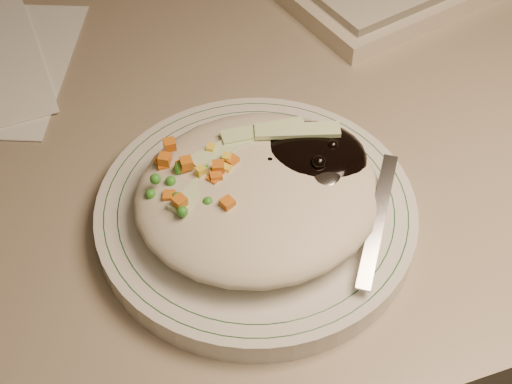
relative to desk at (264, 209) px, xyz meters
name	(u,v)px	position (x,y,z in m)	size (l,w,h in m)	color
desk	(264,209)	(0.00, 0.00, 0.00)	(1.40, 0.70, 0.74)	gray
plate	(256,213)	(-0.07, -0.17, 0.21)	(0.26, 0.26, 0.02)	silver
plate_rim	(256,205)	(-0.07, -0.17, 0.22)	(0.24, 0.24, 0.00)	#144723
meal	(262,187)	(-0.06, -0.17, 0.24)	(0.21, 0.19, 0.05)	#B7AB94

